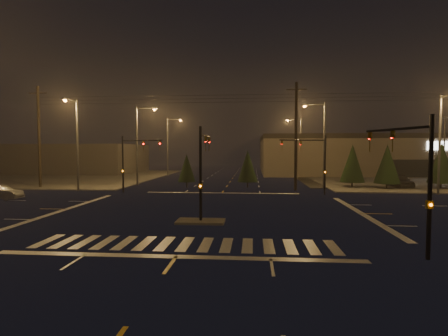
% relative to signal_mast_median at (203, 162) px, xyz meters
% --- Properties ---
extents(ground, '(140.00, 140.00, 0.00)m').
position_rel_signal_mast_median_xyz_m(ground, '(-0.00, 3.07, -3.75)').
color(ground, black).
rests_on(ground, ground).
extents(sidewalk_ne, '(36.00, 36.00, 0.12)m').
position_rel_signal_mast_median_xyz_m(sidewalk_ne, '(30.00, 33.07, -3.69)').
color(sidewalk_ne, '#47443F').
rests_on(sidewalk_ne, ground).
extents(sidewalk_nw, '(36.00, 36.00, 0.12)m').
position_rel_signal_mast_median_xyz_m(sidewalk_nw, '(-30.00, 33.07, -3.69)').
color(sidewalk_nw, '#47443F').
rests_on(sidewalk_nw, ground).
extents(median_island, '(3.00, 1.60, 0.15)m').
position_rel_signal_mast_median_xyz_m(median_island, '(-0.00, -0.93, -3.68)').
color(median_island, '#47443F').
rests_on(median_island, ground).
extents(crosswalk, '(15.00, 2.60, 0.01)m').
position_rel_signal_mast_median_xyz_m(crosswalk, '(-0.00, -5.93, -3.75)').
color(crosswalk, beige).
rests_on(crosswalk, ground).
extents(stop_bar_near, '(16.00, 0.50, 0.01)m').
position_rel_signal_mast_median_xyz_m(stop_bar_near, '(-0.00, -7.93, -3.75)').
color(stop_bar_near, beige).
rests_on(stop_bar_near, ground).
extents(stop_bar_far, '(16.00, 0.50, 0.01)m').
position_rel_signal_mast_median_xyz_m(stop_bar_far, '(-0.00, 14.07, -3.75)').
color(stop_bar_far, beige).
rests_on(stop_bar_far, ground).
extents(retail_building, '(60.20, 28.30, 7.20)m').
position_rel_signal_mast_median_xyz_m(retail_building, '(35.00, 49.06, 0.09)').
color(retail_building, brown).
rests_on(retail_building, ground).
extents(commercial_block, '(30.00, 18.00, 5.60)m').
position_rel_signal_mast_median_xyz_m(commercial_block, '(-35.00, 45.07, -0.95)').
color(commercial_block, '#443D3C').
rests_on(commercial_block, ground).
extents(signal_mast_median, '(0.25, 4.59, 6.00)m').
position_rel_signal_mast_median_xyz_m(signal_mast_median, '(0.00, 0.00, 0.00)').
color(signal_mast_median, black).
rests_on(signal_mast_median, ground).
extents(signal_mast_ne, '(4.84, 1.86, 6.00)m').
position_rel_signal_mast_median_xyz_m(signal_mast_ne, '(9.50, 13.21, 0.04)').
color(signal_mast_ne, black).
rests_on(signal_mast_ne, ground).
extents(signal_mast_nw, '(4.84, 1.86, 6.00)m').
position_rel_signal_mast_median_xyz_m(signal_mast_nw, '(-9.50, 13.21, 0.04)').
color(signal_mast_nw, black).
rests_on(signal_mast_nw, ground).
extents(signal_mast_se, '(1.55, 3.87, 6.00)m').
position_rel_signal_mast_median_xyz_m(signal_mast_se, '(10.23, -6.68, -0.04)').
color(signal_mast_se, black).
rests_on(signal_mast_se, ground).
extents(streetlight_1, '(2.77, 0.32, 10.00)m').
position_rel_signal_mast_median_xyz_m(streetlight_1, '(-11.18, 21.07, 2.05)').
color(streetlight_1, '#38383A').
rests_on(streetlight_1, ground).
extents(streetlight_2, '(2.77, 0.32, 10.00)m').
position_rel_signal_mast_median_xyz_m(streetlight_2, '(-11.18, 37.07, 2.05)').
color(streetlight_2, '#38383A').
rests_on(streetlight_2, ground).
extents(streetlight_3, '(2.77, 0.32, 10.00)m').
position_rel_signal_mast_median_xyz_m(streetlight_3, '(11.18, 19.07, 2.05)').
color(streetlight_3, '#38383A').
rests_on(streetlight_3, ground).
extents(streetlight_4, '(2.77, 0.32, 10.00)m').
position_rel_signal_mast_median_xyz_m(streetlight_4, '(11.18, 39.07, 2.05)').
color(streetlight_4, '#38383A').
rests_on(streetlight_4, ground).
extents(streetlight_5, '(0.32, 2.77, 10.00)m').
position_rel_signal_mast_median_xyz_m(streetlight_5, '(-16.00, 14.26, 2.05)').
color(streetlight_5, '#38383A').
rests_on(streetlight_5, ground).
extents(streetlight_6, '(0.32, 2.77, 10.00)m').
position_rel_signal_mast_median_xyz_m(streetlight_6, '(22.00, 14.26, 2.05)').
color(streetlight_6, '#38383A').
rests_on(streetlight_6, ground).
extents(utility_pole_0, '(2.20, 0.32, 12.00)m').
position_rel_signal_mast_median_xyz_m(utility_pole_0, '(-22.00, 17.07, 2.38)').
color(utility_pole_0, black).
rests_on(utility_pole_0, ground).
extents(utility_pole_1, '(2.20, 0.32, 12.00)m').
position_rel_signal_mast_median_xyz_m(utility_pole_1, '(8.00, 17.07, 2.38)').
color(utility_pole_1, black).
rests_on(utility_pole_1, ground).
extents(conifer_0, '(2.87, 2.87, 5.19)m').
position_rel_signal_mast_median_xyz_m(conifer_0, '(15.09, 20.40, -0.81)').
color(conifer_0, black).
rests_on(conifer_0, ground).
extents(conifer_1, '(2.87, 2.87, 5.19)m').
position_rel_signal_mast_median_xyz_m(conifer_1, '(18.63, 19.13, -0.81)').
color(conifer_1, black).
rests_on(conifer_1, ground).
extents(conifer_2, '(2.98, 2.98, 5.36)m').
position_rel_signal_mast_median_xyz_m(conifer_2, '(25.01, 19.95, -0.72)').
color(conifer_2, black).
rests_on(conifer_2, ground).
extents(conifer_3, '(2.14, 2.14, 4.04)m').
position_rel_signal_mast_median_xyz_m(conifer_3, '(-4.71, 19.08, -1.39)').
color(conifer_3, black).
rests_on(conifer_3, ground).
extents(conifer_4, '(2.44, 2.44, 4.51)m').
position_rel_signal_mast_median_xyz_m(conifer_4, '(2.61, 19.70, -1.15)').
color(conifer_4, black).
rests_on(conifer_4, ground).
extents(car_parked, '(2.01, 4.89, 1.66)m').
position_rel_signal_mast_median_xyz_m(car_parked, '(20.82, 21.10, -2.92)').
color(car_parked, black).
rests_on(car_parked, ground).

